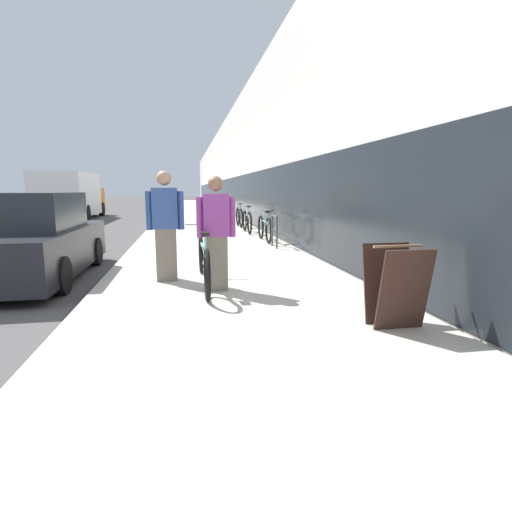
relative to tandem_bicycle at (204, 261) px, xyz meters
The scene contains 12 objects.
sidewalk_slab 19.82m from the tandem_bicycle, 88.72° to the left, with size 4.24×70.00×0.14m.
storefront_facade 28.95m from the tandem_bicycle, 74.72° to the left, with size 10.01×70.00×6.27m.
tandem_bicycle is the anchor object (origin of this frame).
person_rider 0.59m from the tandem_bicycle, 61.79° to the right, with size 0.57×0.22×1.68m.
person_bystander 0.89m from the tandem_bicycle, 142.09° to the left, with size 0.60×0.24×1.78m.
bike_rack_hoop 4.43m from the tandem_bicycle, 62.71° to the left, with size 0.05×0.60×0.84m.
cruiser_bike_nearest 5.61m from the tandem_bicycle, 68.78° to the left, with size 0.52×1.86×0.91m.
cruiser_bike_middle 7.86m from the tandem_bicycle, 76.08° to the left, with size 0.52×1.85×0.96m.
cruiser_bike_farthest 10.14m from the tandem_bicycle, 78.96° to the left, with size 0.52×1.73×0.97m.
sandwich_board_sign 3.01m from the tandem_bicycle, 49.43° to the right, with size 0.56×0.56×0.90m.
parked_sedan_curbside 3.46m from the tandem_bicycle, 152.31° to the left, with size 1.93×4.20×1.57m.
moving_truck 19.40m from the tandem_bicycle, 109.76° to the left, with size 2.54×7.02×2.56m.
Camera 1 is at (4.48, -4.97, 1.61)m, focal length 28.00 mm.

